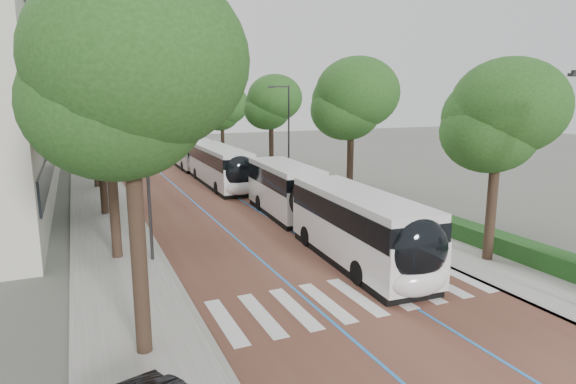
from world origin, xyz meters
The scene contains 18 objects.
ground centered at (0.00, 0.00, 0.00)m, with size 160.00×160.00×0.00m, color #51544C.
road centered at (0.00, 40.00, 0.01)m, with size 11.00×140.00×0.02m, color #573027.
sidewalk_left centered at (-7.50, 40.00, 0.06)m, with size 4.00×140.00×0.12m, color gray.
sidewalk_right centered at (7.50, 40.00, 0.06)m, with size 4.00×140.00×0.12m, color gray.
kerb_left centered at (-5.60, 40.00, 0.06)m, with size 0.20×140.00×0.14m, color gray.
kerb_right centered at (5.60, 40.00, 0.06)m, with size 0.20×140.00×0.14m, color gray.
zebra_crossing centered at (0.20, 1.00, 0.03)m, with size 10.55×3.60×0.01m.
lane_line_left centered at (-1.60, 40.00, 0.02)m, with size 0.12×126.00×0.01m, color blue.
lane_line_right centered at (1.60, 40.00, 0.02)m, with size 0.12×126.00×0.01m, color blue.
hedge centered at (9.10, 0.00, 0.52)m, with size 1.20×14.00×0.80m, color #163C14.
streetlight_far centered at (6.62, 22.00, 4.82)m, with size 1.82×0.20×8.00m.
lamp_post_left centered at (-6.10, 8.00, 4.12)m, with size 0.14×0.14×8.00m, color #2A292C.
trees_left centered at (-7.50, 24.59, 7.03)m, with size 5.99×60.61×10.00m.
trees_right centered at (7.70, 24.57, 6.30)m, with size 5.84×47.34×9.23m.
lead_bus centered at (2.44, 7.99, 1.63)m, with size 3.68×18.52×3.20m.
bus_queued_0 centered at (1.85, 24.61, 1.62)m, with size 2.76×12.44×3.20m.
bus_queued_1 centered at (1.87, 37.16, 1.62)m, with size 2.68×12.43×3.20m.
bus_queued_2 centered at (2.04, 49.72, 1.62)m, with size 3.05×12.49×3.20m.
Camera 1 is at (-8.85, -13.24, 7.31)m, focal length 30.00 mm.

